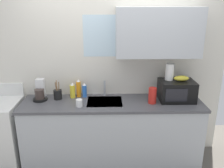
{
  "coord_description": "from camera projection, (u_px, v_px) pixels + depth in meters",
  "views": [
    {
      "loc": [
        -0.07,
        -2.96,
        2.13
      ],
      "look_at": [
        0.0,
        0.0,
        1.15
      ],
      "focal_mm": 38.85,
      "sensor_mm": 36.0,
      "label": 1
    }
  ],
  "objects": [
    {
      "name": "coffee_maker",
      "position": [
        40.0,
        92.0,
        3.25
      ],
      "size": [
        0.19,
        0.21,
        0.28
      ],
      "color": "black",
      "rests_on": "counter_unit"
    },
    {
      "name": "cereal_canister",
      "position": [
        152.0,
        96.0,
        3.13
      ],
      "size": [
        0.1,
        0.1,
        0.21
      ],
      "primitive_type": "cylinder",
      "color": "red",
      "rests_on": "counter_unit"
    },
    {
      "name": "banana_bunch",
      "position": [
        181.0,
        78.0,
        3.17
      ],
      "size": [
        0.2,
        0.11,
        0.07
      ],
      "primitive_type": "ellipsoid",
      "color": "gold",
      "rests_on": "microwave"
    },
    {
      "name": "sink_faucet",
      "position": [
        105.0,
        88.0,
        3.39
      ],
      "size": [
        0.03,
        0.03,
        0.22
      ],
      "primitive_type": "cylinder",
      "color": "#B2B5BA",
      "rests_on": "counter_unit"
    },
    {
      "name": "counter_unit",
      "position": [
        112.0,
        131.0,
        3.34
      ],
      "size": [
        2.4,
        0.63,
        0.9
      ],
      "color": "#B2B7BC",
      "rests_on": "ground"
    },
    {
      "name": "dish_soap_bottle_blue",
      "position": [
        84.0,
        90.0,
        3.35
      ],
      "size": [
        0.06,
        0.06,
        0.2
      ],
      "color": "blue",
      "rests_on": "counter_unit"
    },
    {
      "name": "paper_towel_roll",
      "position": [
        170.0,
        72.0,
        3.19
      ],
      "size": [
        0.11,
        0.11,
        0.22
      ],
      "primitive_type": "cylinder",
      "color": "white",
      "rests_on": "microwave"
    },
    {
      "name": "microwave",
      "position": [
        177.0,
        91.0,
        3.22
      ],
      "size": [
        0.46,
        0.35,
        0.27
      ],
      "color": "black",
      "rests_on": "counter_unit"
    },
    {
      "name": "dish_soap_bottle_yellow",
      "position": [
        73.0,
        91.0,
        3.32
      ],
      "size": [
        0.07,
        0.07,
        0.22
      ],
      "color": "yellow",
      "rests_on": "counter_unit"
    },
    {
      "name": "mug_white",
      "position": [
        79.0,
        103.0,
        3.05
      ],
      "size": [
        0.08,
        0.08,
        0.09
      ],
      "primitive_type": "cylinder",
      "color": "white",
      "rests_on": "counter_unit"
    },
    {
      "name": "dish_soap_bottle_orange",
      "position": [
        79.0,
        88.0,
        3.35
      ],
      "size": [
        0.06,
        0.06,
        0.25
      ],
      "color": "orange",
      "rests_on": "counter_unit"
    },
    {
      "name": "utensil_crock",
      "position": [
        58.0,
        94.0,
        3.28
      ],
      "size": [
        0.11,
        0.11,
        0.28
      ],
      "color": "black",
      "rests_on": "counter_unit"
    },
    {
      "name": "kitchen_wall_assembly",
      "position": [
        120.0,
        62.0,
        3.35
      ],
      "size": [
        3.17,
        0.42,
        2.5
      ],
      "color": "silver",
      "rests_on": "ground"
    }
  ]
}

